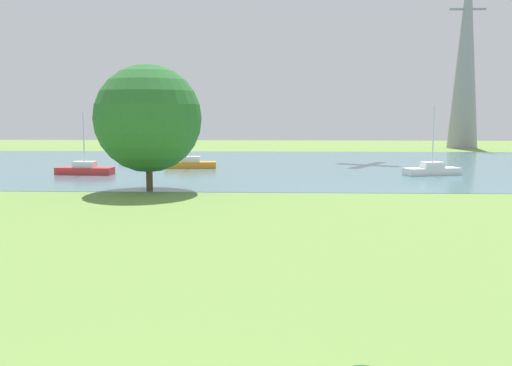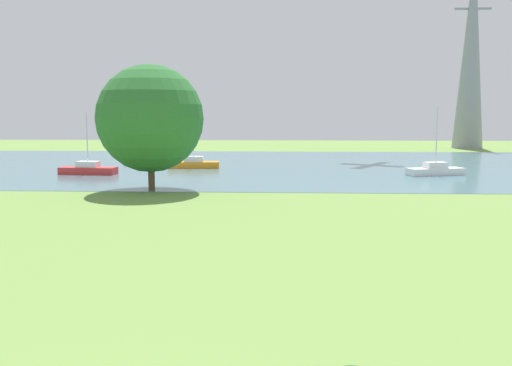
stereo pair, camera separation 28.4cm
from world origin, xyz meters
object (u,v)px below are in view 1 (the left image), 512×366
Objects in this scene: sailboat_white at (432,170)px; electricity_pylon at (466,49)px; sailboat_orange at (191,163)px; tree_east_far at (148,119)px; sailboat_gray at (142,157)px; sailboat_red at (85,169)px.

sailboat_white is 42.88m from electricity_pylon.
tree_east_far reaches higher than sailboat_orange.
electricity_pylon is at bearing 69.00° from sailboat_white.
sailboat_orange is 9.42m from sailboat_gray.
sailboat_white is 24.42m from tree_east_far.
sailboat_white is 29.42m from sailboat_red.
electricity_pylon reaches higher than sailboat_gray.
tree_east_far is 61.03m from electricity_pylon.
electricity_pylon reaches higher than sailboat_orange.
electricity_pylon is at bearing 42.29° from sailboat_orange.
sailboat_gray is at bearing 104.66° from tree_east_far.
sailboat_gray is at bearing 81.92° from sailboat_red.
sailboat_gray reaches higher than sailboat_white.
sailboat_white is 0.76× the size of sailboat_gray.
sailboat_gray is at bearing 132.10° from sailboat_orange.
sailboat_red is at bearing -138.81° from electricity_pylon.
sailboat_red is at bearing -144.12° from sailboat_orange.
sailboat_orange is at bearing 35.88° from sailboat_red.
sailboat_red is 13.01m from sailboat_gray.
sailboat_orange is (-21.27, 5.27, 0.01)m from sailboat_white.
sailboat_gray is (1.83, 12.88, 0.03)m from sailboat_red.
sailboat_white is at bearing -111.00° from electricity_pylon.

